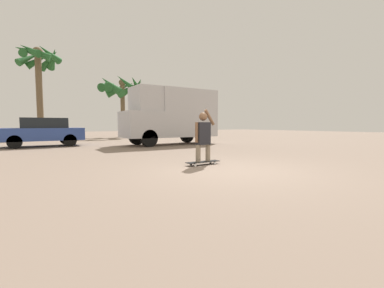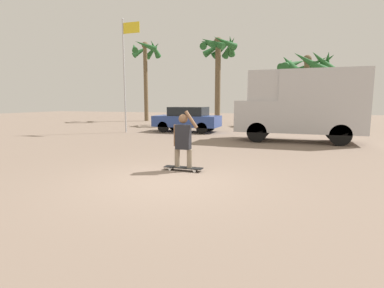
# 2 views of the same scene
# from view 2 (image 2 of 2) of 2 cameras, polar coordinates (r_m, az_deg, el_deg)

# --- Properties ---
(ground_plane) EXTENTS (80.00, 80.00, 0.00)m
(ground_plane) POSITION_cam_2_polar(r_m,az_deg,el_deg) (7.03, -4.42, -7.04)
(ground_plane) COLOR gray
(skateboard) EXTENTS (1.06, 0.26, 0.09)m
(skateboard) POSITION_cam_2_polar(r_m,az_deg,el_deg) (8.02, -1.66, -4.54)
(skateboard) COLOR black
(skateboard) RESTS_ON ground_plane
(person_skateboarder) EXTENTS (0.68, 0.24, 1.51)m
(person_skateboarder) POSITION_cam_2_polar(r_m,az_deg,el_deg) (7.89, -1.69, 1.18)
(person_skateboarder) COLOR gray
(person_skateboarder) RESTS_ON skateboard
(camper_van) EXTENTS (5.51, 2.01, 3.21)m
(camper_van) POSITION_cam_2_polar(r_m,az_deg,el_deg) (14.57, 20.13, 7.25)
(camper_van) COLOR black
(camper_van) RESTS_ON ground_plane
(parked_car_blue) EXTENTS (3.91, 1.86, 1.51)m
(parked_car_blue) POSITION_cam_2_polar(r_m,az_deg,el_deg) (18.22, -0.88, 4.83)
(parked_car_blue) COLOR black
(parked_car_blue) RESTS_ON ground_plane
(palm_tree_near_van) EXTENTS (4.46, 4.39, 5.59)m
(palm_tree_near_van) POSITION_cam_2_polar(r_m,az_deg,el_deg) (24.76, 21.15, 13.73)
(palm_tree_near_van) COLOR brown
(palm_tree_near_van) RESTS_ON ground_plane
(palm_tree_center_background) EXTENTS (3.22, 3.21, 6.89)m
(palm_tree_center_background) POSITION_cam_2_polar(r_m,az_deg,el_deg) (24.52, 5.03, 16.95)
(palm_tree_center_background) COLOR brown
(palm_tree_center_background) RESTS_ON ground_plane
(palm_tree_far_left) EXTENTS (3.11, 3.16, 7.43)m
(palm_tree_far_left) POSITION_cam_2_polar(r_m,az_deg,el_deg) (29.20, -8.78, 16.07)
(palm_tree_far_left) COLOR brown
(palm_tree_far_left) RESTS_ON ground_plane
(flagpole) EXTENTS (1.14, 0.12, 6.52)m
(flagpole) POSITION_cam_2_polar(r_m,az_deg,el_deg) (18.28, -12.54, 14.11)
(flagpole) COLOR #B7B7BC
(flagpole) RESTS_ON ground_plane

